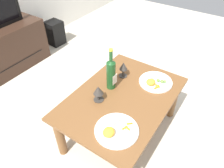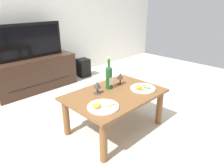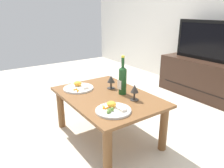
% 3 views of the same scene
% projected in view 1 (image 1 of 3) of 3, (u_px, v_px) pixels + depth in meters
% --- Properties ---
extents(ground_plane, '(6.40, 6.40, 0.00)m').
position_uv_depth(ground_plane, '(121.00, 131.00, 1.93)').
color(ground_plane, beige).
extents(dining_table, '(1.01, 0.71, 0.43)m').
position_uv_depth(dining_table, '(122.00, 104.00, 1.71)').
color(dining_table, brown).
rests_on(dining_table, ground_plane).
extents(floor_speaker, '(0.22, 0.22, 0.33)m').
position_uv_depth(floor_speaker, '(55.00, 33.00, 3.05)').
color(floor_speaker, black).
rests_on(floor_speaker, ground_plane).
extents(wine_bottle, '(0.07, 0.07, 0.36)m').
position_uv_depth(wine_bottle, '(111.00, 73.00, 1.65)').
color(wine_bottle, '#19471E').
rests_on(wine_bottle, dining_table).
extents(goblet_left, '(0.08, 0.08, 0.13)m').
position_uv_depth(goblet_left, '(98.00, 91.00, 1.57)').
color(goblet_left, '#38332D').
rests_on(goblet_left, dining_table).
extents(goblet_right, '(0.07, 0.07, 0.14)m').
position_uv_depth(goblet_right, '(123.00, 67.00, 1.79)').
color(goblet_right, '#38332D').
rests_on(goblet_right, dining_table).
extents(dinner_plate_left, '(0.29, 0.29, 0.06)m').
position_uv_depth(dinner_plate_left, '(116.00, 130.00, 1.39)').
color(dinner_plate_left, white).
rests_on(dinner_plate_left, dining_table).
extents(dinner_plate_right, '(0.28, 0.28, 0.06)m').
position_uv_depth(dinner_plate_right, '(155.00, 81.00, 1.77)').
color(dinner_plate_right, white).
rests_on(dinner_plate_right, dining_table).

